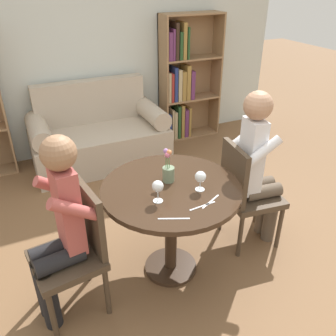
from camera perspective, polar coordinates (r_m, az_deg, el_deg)
name	(u,v)px	position (r m, az deg, el deg)	size (l,w,h in m)	color
ground_plane	(171,268)	(2.89, 0.44, -15.71)	(16.00, 16.00, 0.00)	brown
back_wall	(80,39)	(4.40, -13.92, 19.41)	(5.20, 0.05, 2.70)	silver
round_table	(171,204)	(2.50, 0.49, -5.81)	(0.96, 0.96, 0.75)	#382619
couch	(99,137)	(4.29, -11.02, 4.91)	(1.53, 0.80, 0.92)	#B7A893
bookshelf_right	(183,83)	(4.78, 2.35, 13.52)	(0.80, 0.28, 1.59)	#93704C
chair_left	(76,247)	(2.39, -14.52, -12.24)	(0.47, 0.47, 0.90)	#473828
chair_right	(245,191)	(2.91, 12.27, -3.61)	(0.47, 0.47, 0.90)	#473828
person_left	(59,230)	(2.25, -17.14, -9.52)	(0.45, 0.38, 1.28)	black
person_right	(258,167)	(2.84, 14.28, 0.16)	(0.44, 0.37, 1.31)	brown
wine_glass_left	(158,187)	(2.22, -1.65, -3.06)	(0.07, 0.07, 0.15)	white
wine_glass_right	(200,177)	(2.35, 5.23, -1.51)	(0.08, 0.08, 0.14)	white
flower_vase	(168,170)	(2.44, 0.04, -0.32)	(0.08, 0.08, 0.24)	gray
knife_left_setting	(174,219)	(2.12, 0.94, -8.13)	(0.18, 0.09, 0.00)	silver
fork_left_setting	(211,201)	(2.28, 6.87, -5.36)	(0.17, 0.10, 0.00)	silver
knife_right_setting	(202,206)	(2.24, 5.55, -6.08)	(0.19, 0.03, 0.00)	silver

